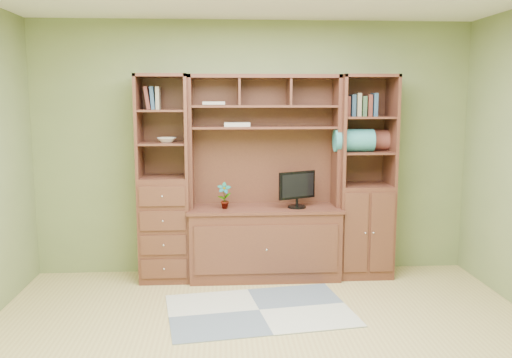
{
  "coord_description": "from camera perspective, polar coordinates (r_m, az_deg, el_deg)",
  "views": [
    {
      "loc": [
        -0.33,
        -3.6,
        1.82
      ],
      "look_at": [
        -0.03,
        1.2,
        1.1
      ],
      "focal_mm": 38.0,
      "sensor_mm": 36.0,
      "label": 1
    }
  ],
  "objects": [
    {
      "name": "monitor",
      "position": [
        5.42,
        4.35,
        -0.41
      ],
      "size": [
        0.45,
        0.34,
        0.51
      ],
      "primitive_type": "cube",
      "rotation": [
        0.0,
        0.0,
        0.45
      ],
      "color": "black",
      "rests_on": "center_hutch"
    },
    {
      "name": "orchid",
      "position": [
        5.38,
        -3.36,
        -1.76
      ],
      "size": [
        0.14,
        0.09,
        0.26
      ],
      "primitive_type": "imported",
      "color": "#9C5434",
      "rests_on": "center_hutch"
    },
    {
      "name": "rug",
      "position": [
        4.81,
        0.34,
        -13.65
      ],
      "size": [
        1.69,
        1.25,
        0.01
      ],
      "primitive_type": "cube",
      "rotation": [
        0.0,
        0.0,
        0.15
      ],
      "color": "gray",
      "rests_on": "ground"
    },
    {
      "name": "blanket_red",
      "position": [
        5.69,
        12.53,
        4.04
      ],
      "size": [
        0.38,
        0.21,
        0.21
      ],
      "primitive_type": "cube",
      "color": "brown",
      "rests_on": "right_tower"
    },
    {
      "name": "bowl",
      "position": [
        5.42,
        -9.38,
        4.09
      ],
      "size": [
        0.19,
        0.19,
        0.05
      ],
      "primitive_type": "imported",
      "color": "silver",
      "rests_on": "left_tower"
    },
    {
      "name": "center_hutch",
      "position": [
        5.41,
        0.92,
        0.06
      ],
      "size": [
        1.54,
        0.53,
        2.05
      ],
      "primitive_type": "cube",
      "color": "#4E271B",
      "rests_on": "ground"
    },
    {
      "name": "magazines",
      "position": [
        5.43,
        -2.01,
        5.77
      ],
      "size": [
        0.26,
        0.19,
        0.04
      ],
      "primitive_type": "cube",
      "color": "#B3AB99",
      "rests_on": "center_hutch"
    },
    {
      "name": "right_tower",
      "position": [
        5.62,
        11.36,
        0.22
      ],
      "size": [
        0.55,
        0.45,
        2.05
      ],
      "primitive_type": "cube",
      "color": "#4E271B",
      "rests_on": "ground"
    },
    {
      "name": "blanket_teal",
      "position": [
        5.5,
        10.25,
        4.02
      ],
      "size": [
        0.39,
        0.23,
        0.23
      ],
      "primitive_type": "cube",
      "color": "teal",
      "rests_on": "right_tower"
    },
    {
      "name": "left_tower",
      "position": [
        5.46,
        -9.63,
        0.02
      ],
      "size": [
        0.5,
        0.45,
        2.05
      ],
      "primitive_type": "cube",
      "color": "#4E271B",
      "rests_on": "ground"
    },
    {
      "name": "room",
      "position": [
        3.65,
        1.6,
        0.33
      ],
      "size": [
        4.6,
        4.1,
        2.64
      ],
      "color": "tan",
      "rests_on": "ground"
    }
  ]
}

